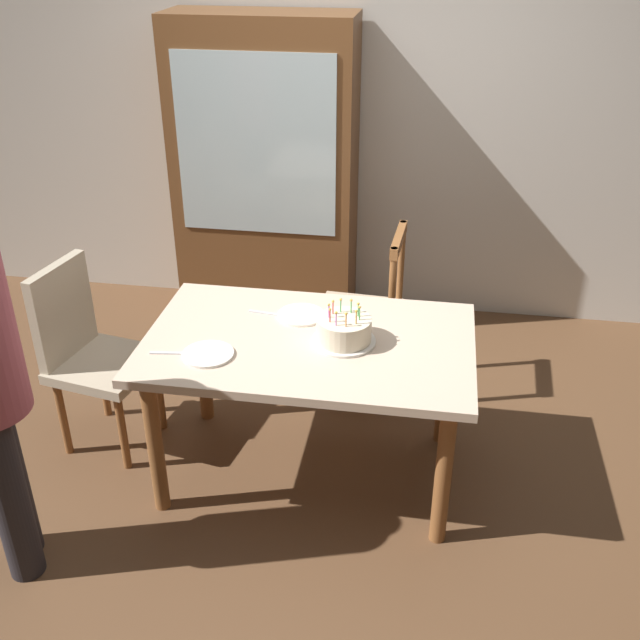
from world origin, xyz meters
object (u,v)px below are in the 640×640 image
plate_near_celebrant (208,354)px  plate_far_side (301,315)px  chair_spindle_back (363,316)px  china_cabinet (266,176)px  birthday_cake (344,331)px  chair_upholstered (88,347)px  dining_table (309,358)px

plate_near_celebrant → plate_far_side: size_ratio=1.00×
chair_spindle_back → china_cabinet: size_ratio=0.50×
birthday_cake → plate_near_celebrant: 0.59m
chair_spindle_back → chair_upholstered: same height
birthday_cake → plate_near_celebrant: (-0.55, -0.20, -0.05)m
plate_far_side → chair_upholstered: chair_upholstered is taller
birthday_cake → plate_near_celebrant: size_ratio=1.27×
chair_spindle_back → china_cabinet: bearing=131.8°
plate_near_celebrant → chair_spindle_back: size_ratio=0.23×
plate_far_side → chair_spindle_back: size_ratio=0.23×
birthday_cake → chair_upholstered: chair_upholstered is taller
birthday_cake → chair_upholstered: size_ratio=0.29×
dining_table → chair_upholstered: 1.12m
dining_table → chair_upholstered: (-1.11, 0.10, -0.11)m
chair_upholstered → china_cabinet: bearing=68.8°
plate_far_side → chair_upholstered: 1.06m
dining_table → chair_spindle_back: (0.16, 0.77, -0.18)m
birthday_cake → chair_spindle_back: bearing=89.3°
chair_spindle_back → plate_near_celebrant: bearing=-120.0°
plate_far_side → chair_spindle_back: bearing=67.3°
plate_near_celebrant → chair_spindle_back: 1.16m
birthday_cake → plate_far_side: birthday_cake is taller
plate_far_side → china_cabinet: bearing=109.2°
chair_upholstered → dining_table: bearing=-5.0°
chair_spindle_back → china_cabinet: (-0.71, 0.79, 0.49)m
chair_spindle_back → chair_upholstered: (-1.27, -0.67, 0.07)m
chair_spindle_back → china_cabinet: 1.17m
plate_far_side → dining_table: bearing=-70.4°
birthday_cake → chair_upholstered: 1.29m
plate_near_celebrant → chair_upholstered: chair_upholstered is taller
birthday_cake → china_cabinet: (-0.70, 1.56, 0.16)m
plate_far_side → china_cabinet: 1.45m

